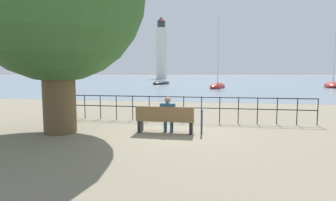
{
  "coord_description": "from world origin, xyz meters",
  "views": [
    {
      "loc": [
        1.56,
        -8.5,
        1.96
      ],
      "look_at": [
        0.0,
        0.5,
        1.03
      ],
      "focal_mm": 28.0,
      "sensor_mm": 36.0,
      "label": 1
    }
  ],
  "objects_px": {
    "harbor_lighthouse": "(161,50)",
    "closed_umbrella": "(202,120)",
    "sailboat_1": "(333,85)",
    "sailboat_3": "(161,83)",
    "park_bench": "(165,120)",
    "sailboat_2": "(218,86)",
    "seated_person_left": "(168,113)"
  },
  "relations": [
    {
      "from": "seated_person_left",
      "to": "closed_umbrella",
      "type": "distance_m",
      "value": 1.15
    },
    {
      "from": "sailboat_1",
      "to": "harbor_lighthouse",
      "type": "bearing_deg",
      "value": 144.52
    },
    {
      "from": "closed_umbrella",
      "to": "sailboat_1",
      "type": "xyz_separation_m",
      "value": [
        18.06,
        34.55,
        -0.18
      ]
    },
    {
      "from": "park_bench",
      "to": "seated_person_left",
      "type": "relative_size",
      "value": 1.59
    },
    {
      "from": "sailboat_1",
      "to": "harbor_lighthouse",
      "type": "height_order",
      "value": "harbor_lighthouse"
    },
    {
      "from": "sailboat_3",
      "to": "closed_umbrella",
      "type": "bearing_deg",
      "value": -68.73
    },
    {
      "from": "sailboat_2",
      "to": "harbor_lighthouse",
      "type": "xyz_separation_m",
      "value": [
        -20.47,
        62.54,
        10.68
      ]
    },
    {
      "from": "sailboat_3",
      "to": "harbor_lighthouse",
      "type": "bearing_deg",
      "value": 109.5
    },
    {
      "from": "sailboat_3",
      "to": "sailboat_2",
      "type": "bearing_deg",
      "value": -41.97
    },
    {
      "from": "sailboat_1",
      "to": "sailboat_2",
      "type": "bearing_deg",
      "value": -140.49
    },
    {
      "from": "seated_person_left",
      "to": "sailboat_2",
      "type": "relative_size",
      "value": 0.11
    },
    {
      "from": "closed_umbrella",
      "to": "sailboat_3",
      "type": "height_order",
      "value": "sailboat_3"
    },
    {
      "from": "sailboat_1",
      "to": "harbor_lighthouse",
      "type": "distance_m",
      "value": 68.96
    },
    {
      "from": "harbor_lighthouse",
      "to": "closed_umbrella",
      "type": "bearing_deg",
      "value": -77.94
    },
    {
      "from": "sailboat_2",
      "to": "harbor_lighthouse",
      "type": "relative_size",
      "value": 0.45
    },
    {
      "from": "sailboat_2",
      "to": "sailboat_3",
      "type": "bearing_deg",
      "value": 142.86
    },
    {
      "from": "sailboat_3",
      "to": "park_bench",
      "type": "bearing_deg",
      "value": -70.32
    },
    {
      "from": "park_bench",
      "to": "sailboat_1",
      "type": "height_order",
      "value": "sailboat_1"
    },
    {
      "from": "sailboat_1",
      "to": "sailboat_2",
      "type": "relative_size",
      "value": 1.16
    },
    {
      "from": "sailboat_3",
      "to": "harbor_lighthouse",
      "type": "relative_size",
      "value": 0.33
    },
    {
      "from": "seated_person_left",
      "to": "park_bench",
      "type": "bearing_deg",
      "value": -135.43
    },
    {
      "from": "seated_person_left",
      "to": "sailboat_3",
      "type": "bearing_deg",
      "value": 101.56
    },
    {
      "from": "closed_umbrella",
      "to": "sailboat_2",
      "type": "height_order",
      "value": "sailboat_2"
    },
    {
      "from": "harbor_lighthouse",
      "to": "sailboat_1",
      "type": "bearing_deg",
      "value": -56.52
    },
    {
      "from": "park_bench",
      "to": "seated_person_left",
      "type": "xyz_separation_m",
      "value": [
        0.08,
        0.08,
        0.23
      ]
    },
    {
      "from": "harbor_lighthouse",
      "to": "sailboat_3",
      "type": "bearing_deg",
      "value": -78.75
    },
    {
      "from": "closed_umbrella",
      "to": "sailboat_1",
      "type": "distance_m",
      "value": 38.98
    },
    {
      "from": "park_bench",
      "to": "seated_person_left",
      "type": "height_order",
      "value": "seated_person_left"
    },
    {
      "from": "seated_person_left",
      "to": "sailboat_2",
      "type": "bearing_deg",
      "value": 85.87
    },
    {
      "from": "seated_person_left",
      "to": "harbor_lighthouse",
      "type": "distance_m",
      "value": 93.68
    },
    {
      "from": "park_bench",
      "to": "sailboat_2",
      "type": "bearing_deg",
      "value": 85.72
    },
    {
      "from": "park_bench",
      "to": "sailboat_1",
      "type": "xyz_separation_m",
      "value": [
        19.27,
        34.53,
        -0.14
      ]
    }
  ]
}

